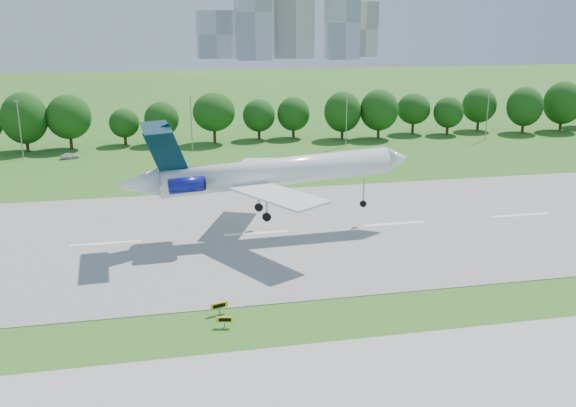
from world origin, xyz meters
name	(u,v)px	position (x,y,z in m)	size (l,w,h in m)	color
ground	(90,333)	(0.00, 0.00, 0.00)	(600.00, 600.00, 0.00)	#275B18
runway	(106,244)	(0.00, 25.00, 0.04)	(400.00, 45.00, 0.08)	gray
tree_line	(122,119)	(0.00, 92.00, 6.19)	(288.40, 8.40, 10.40)	#382314
light_poles	(108,126)	(-2.50, 82.00, 6.34)	(175.90, 0.25, 12.19)	gray
skyline	(287,13)	(100.16, 390.61, 30.46)	(127.00, 52.00, 80.00)	#B2B2B7
airliner	(263,172)	(20.99, 24.87, 8.67)	(40.16, 29.18, 13.32)	white
taxi_sign_centre	(224,320)	(12.64, -1.54, 0.81)	(1.56, 0.50, 1.10)	gray
taxi_sign_right	(219,306)	(12.47, 1.43, 0.92)	(1.76, 0.71, 1.25)	gray
service_vehicle_b	(70,156)	(-10.55, 80.37, 0.63)	(1.49, 3.71, 1.26)	silver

